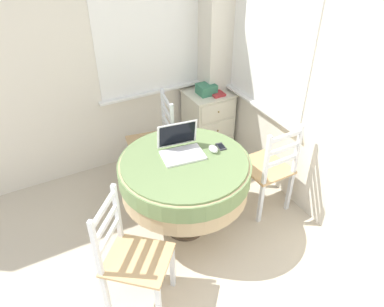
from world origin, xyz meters
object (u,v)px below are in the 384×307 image
object	(u,v)px
dining_chair_near_back_window	(155,142)
dining_chair_camera_near	(131,258)
computer_mouse	(213,149)
cell_phone	(221,146)
round_dining_table	(185,175)
dining_chair_near_right_window	(268,169)
corner_cabinet	(208,121)
book_on_cabinet	(216,93)
storage_box	(206,89)
laptop	(181,148)

from	to	relation	value
dining_chair_near_back_window	dining_chair_camera_near	world-z (taller)	same
computer_mouse	cell_phone	bearing A→B (deg)	16.27
round_dining_table	cell_phone	bearing A→B (deg)	3.58
dining_chair_near_right_window	round_dining_table	bearing A→B (deg)	172.05
dining_chair_near_back_window	round_dining_table	bearing A→B (deg)	-94.99
dining_chair_near_right_window	dining_chair_camera_near	world-z (taller)	same
dining_chair_near_back_window	dining_chair_near_right_window	xyz separation A→B (m)	(0.73, -0.90, 0.00)
dining_chair_near_back_window	corner_cabinet	bearing A→B (deg)	16.78
dining_chair_near_back_window	book_on_cabinet	size ratio (longest dim) A/B	4.37
corner_cabinet	storage_box	world-z (taller)	storage_box
cell_phone	round_dining_table	bearing A→B (deg)	-176.42
book_on_cabinet	corner_cabinet	bearing A→B (deg)	132.74
round_dining_table	book_on_cabinet	distance (m)	1.31
dining_chair_near_right_window	dining_chair_camera_near	distance (m)	1.50
dining_chair_camera_near	storage_box	distance (m)	2.09
computer_mouse	storage_box	bearing A→B (deg)	62.56
round_dining_table	corner_cabinet	world-z (taller)	round_dining_table
dining_chair_near_back_window	book_on_cabinet	xyz separation A→B (m)	(0.81, 0.17, 0.28)
laptop	storage_box	world-z (taller)	laptop
round_dining_table	storage_box	xyz separation A→B (m)	(0.79, 1.01, 0.17)
round_dining_table	cell_phone	world-z (taller)	cell_phone
corner_cabinet	cell_phone	bearing A→B (deg)	-115.25
corner_cabinet	storage_box	bearing A→B (deg)	-162.42
dining_chair_camera_near	storage_box	bearing A→B (deg)	45.39
dining_chair_camera_near	book_on_cabinet	bearing A→B (deg)	42.77
corner_cabinet	storage_box	size ratio (longest dim) A/B	3.84
cell_phone	dining_chair_near_right_window	size ratio (longest dim) A/B	0.12
dining_chair_near_back_window	storage_box	size ratio (longest dim) A/B	4.99
round_dining_table	laptop	distance (m)	0.22
laptop	corner_cabinet	distance (m)	1.30
corner_cabinet	book_on_cabinet	xyz separation A→B (m)	(0.05, -0.06, 0.37)
round_dining_table	book_on_cabinet	size ratio (longest dim) A/B	5.04
corner_cabinet	computer_mouse	bearing A→B (deg)	-118.75
computer_mouse	dining_chair_near_back_window	distance (m)	0.88
round_dining_table	dining_chair_near_back_window	distance (m)	0.81
cell_phone	dining_chair_near_right_window	xyz separation A→B (m)	(0.44, -0.13, -0.31)
laptop	dining_chair_near_right_window	world-z (taller)	laptop
computer_mouse	storage_box	world-z (taller)	storage_box
dining_chair_camera_near	corner_cabinet	xyz separation A→B (m)	(1.49, 1.48, -0.09)
dining_chair_near_right_window	corner_cabinet	world-z (taller)	dining_chair_near_right_window
laptop	cell_phone	bearing A→B (deg)	-14.07
corner_cabinet	book_on_cabinet	distance (m)	0.38
dining_chair_near_back_window	storage_box	xyz separation A→B (m)	(0.72, 0.22, 0.33)
storage_box	book_on_cabinet	world-z (taller)	storage_box
cell_phone	dining_chair_near_back_window	bearing A→B (deg)	110.62
cell_phone	corner_cabinet	distance (m)	1.17
dining_chair_camera_near	book_on_cabinet	world-z (taller)	dining_chair_camera_near
laptop	computer_mouse	distance (m)	0.27
dining_chair_near_right_window	corner_cabinet	distance (m)	1.13
round_dining_table	corner_cabinet	size ratio (longest dim) A/B	1.50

